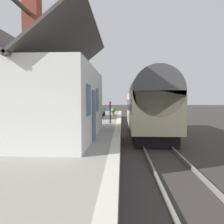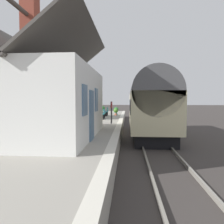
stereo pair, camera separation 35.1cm
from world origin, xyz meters
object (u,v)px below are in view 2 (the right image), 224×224
(train, at_px, (150,104))
(station_building, at_px, (47,100))
(bench_platform_end, at_px, (103,114))
(tree_distant, at_px, (15,80))
(planter_by_door, at_px, (116,111))
(station_sign_board, at_px, (111,107))
(tree_far_left, at_px, (20,69))
(planter_under_sign, at_px, (102,109))
(planter_bench_left, at_px, (64,115))
(bench_near_building, at_px, (106,111))
(planter_bench_right, at_px, (88,110))
(planter_edge_near, at_px, (116,112))

(train, height_order, station_building, station_building)
(bench_platform_end, xyz_separation_m, tree_distant, (6.57, 11.50, 3.50))
(planter_by_door, xyz_separation_m, station_sign_board, (-8.74, -0.14, 0.74))
(tree_distant, height_order, tree_far_left, tree_far_left)
(station_building, height_order, planter_under_sign, station_building)
(train, bearing_deg, station_sign_board, 80.56)
(planter_under_sign, height_order, planter_bench_left, planter_under_sign)
(tree_far_left, bearing_deg, bench_near_building, -59.43)
(planter_under_sign, bearing_deg, bench_near_building, -164.05)
(planter_under_sign, height_order, planter_bench_right, planter_under_sign)
(planter_by_door, bearing_deg, bench_platform_end, 170.89)
(planter_bench_left, bearing_deg, station_building, -169.34)
(station_building, relative_size, planter_under_sign, 6.92)
(station_sign_board, bearing_deg, bench_near_building, 8.69)
(station_building, relative_size, tree_far_left, 0.97)
(planter_under_sign, height_order, station_sign_board, station_sign_board)
(station_building, relative_size, planter_bench_left, 8.19)
(station_building, bearing_deg, planter_edge_near, -9.95)
(bench_platform_end, relative_size, planter_bench_right, 1.80)
(bench_platform_end, xyz_separation_m, planter_bench_right, (8.22, 2.93, -0.17))
(planter_under_sign, distance_m, planter_bench_right, 2.96)
(bench_platform_end, height_order, planter_edge_near, bench_platform_end)
(planter_edge_near, distance_m, tree_far_left, 10.33)
(planter_bench_left, xyz_separation_m, tree_distant, (8.57, 8.64, 3.50))
(station_building, distance_m, tree_distant, 18.62)
(planter_bench_left, bearing_deg, bench_platform_end, -55.03)
(planter_under_sign, distance_m, tree_distant, 11.21)
(station_building, bearing_deg, tree_distant, 32.59)
(planter_under_sign, distance_m, station_sign_board, 9.75)
(planter_bench_left, distance_m, tree_far_left, 5.81)
(train, bearing_deg, tree_distant, 55.48)
(bench_near_building, xyz_separation_m, station_sign_board, (-6.80, -1.04, 0.71))
(tree_distant, bearing_deg, bench_near_building, -105.50)
(train, bearing_deg, bench_platform_end, 43.51)
(planter_under_sign, relative_size, station_sign_board, 0.67)
(planter_bench_right, bearing_deg, train, -151.37)
(station_building, distance_m, planter_bench_right, 17.33)
(station_building, height_order, planter_bench_right, station_building)
(bench_near_building, bearing_deg, tree_distant, 74.50)
(planter_under_sign, relative_size, planter_edge_near, 1.50)
(bench_platform_end, relative_size, planter_bench_left, 1.59)
(bench_platform_end, height_order, planter_bench_left, planter_bench_left)
(bench_near_building, height_order, planter_bench_left, planter_bench_left)
(planter_by_door, bearing_deg, planter_bench_right, 52.74)
(planter_under_sign, xyz_separation_m, planter_edge_near, (-1.51, -1.68, -0.17))
(bench_platform_end, height_order, tree_distant, tree_distant)
(station_sign_board, relative_size, tree_far_left, 0.21)
(train, height_order, planter_by_door, train)
(station_building, relative_size, tree_distant, 1.02)
(tree_far_left, bearing_deg, planter_bench_left, -106.72)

